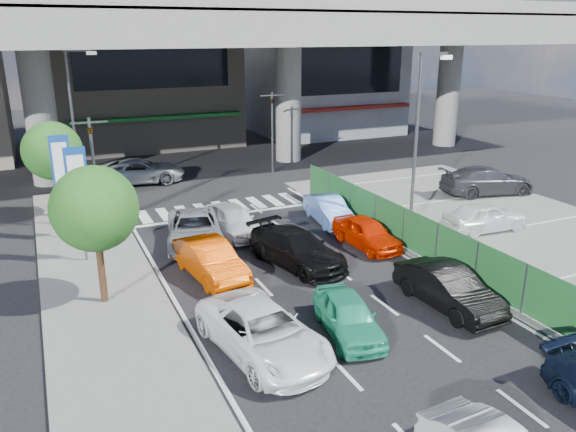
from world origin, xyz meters
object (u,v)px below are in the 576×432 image
taxi_orange_left (210,260)px  traffic_cone (426,230)px  tree_near (95,209)px  parked_sedan_white (485,217)px  traffic_light_left (92,146)px  wagon_silver_front_left (195,229)px  street_lamp_left (75,111)px  traffic_light_right (272,112)px  tree_far (52,151)px  sedan_white_mid_left (263,332)px  taxi_teal_mid (348,316)px  hatch_black_mid_right (448,288)px  kei_truck_front_right (329,210)px  taxi_orange_right (367,233)px  street_lamp_right (420,127)px  sedan_white_front_mid (233,220)px  signboard_near (78,189)px  signboard_far (62,173)px  sedan_black_mid (297,249)px  crossing_wagon_silver (140,171)px  parked_sedan_dgrey (487,180)px

taxi_orange_left → traffic_cone: (9.85, -0.09, -0.24)m
tree_near → parked_sedan_white: (16.90, 0.32, -2.65)m
traffic_light_left → wagon_silver_front_left: traffic_light_left is taller
taxi_orange_left → parked_sedan_white: parked_sedan_white is taller
parked_sedan_white → traffic_cone: (-3.12, 0.25, -0.29)m
street_lamp_left → traffic_light_right: bearing=4.8°
tree_far → sedan_white_mid_left: bearing=-73.7°
taxi_teal_mid → taxi_orange_left: taxi_orange_left is taller
hatch_black_mid_right → kei_truck_front_right: hatch_black_mid_right is taller
parked_sedan_white → taxi_orange_right: bearing=87.5°
traffic_light_left → tree_far: 3.02m
street_lamp_left → tree_near: size_ratio=1.67×
traffic_light_right → kei_truck_front_right: 11.14m
tree_far → hatch_black_mid_right: (11.23, -15.47, -2.70)m
kei_truck_front_right → street_lamp_right: bearing=-31.4°
sedan_white_front_mid → traffic_cone: size_ratio=5.21×
signboard_near → signboard_far: (-0.40, 3.00, 0.00)m
sedan_black_mid → traffic_cone: (6.40, 0.20, -0.24)m
taxi_orange_left → traffic_cone: 9.85m
signboard_far → hatch_black_mid_right: signboard_far is taller
street_lamp_right → taxi_orange_right: 5.35m
signboard_far → sedan_white_front_mid: 7.58m
wagon_silver_front_left → crossing_wagon_silver: crossing_wagon_silver is taller
taxi_teal_mid → traffic_cone: (7.25, 5.68, -0.16)m
signboard_far → traffic_cone: 15.96m
sedan_white_mid_left → tree_near: bearing=118.1°
hatch_black_mid_right → taxi_orange_right: 5.93m
sedan_black_mid → kei_truck_front_right: size_ratio=1.24×
kei_truck_front_right → sedan_black_mid: bearing=-125.0°
sedan_black_mid → traffic_cone: size_ratio=6.11×
tree_far → taxi_orange_left: size_ratio=1.15×
tree_far → parked_sedan_white: 20.59m
street_lamp_left → wagon_silver_front_left: size_ratio=1.61×
street_lamp_left → taxi_teal_mid: (5.85, -19.11, -4.16)m
signboard_near → crossing_wagon_silver: 12.87m
taxi_orange_right → wagon_silver_front_left: size_ratio=0.75×
traffic_light_left → signboard_near: traffic_light_left is taller
street_lamp_left → parked_sedan_dgrey: street_lamp_left is taller
parked_sedan_white → parked_sedan_dgrey: bearing=-40.4°
taxi_teal_mid → kei_truck_front_right: kei_truck_front_right is taller
kei_truck_front_right → parked_sedan_dgrey: size_ratio=0.72×
traffic_light_right → traffic_cone: (1.28, -14.43, -3.49)m
street_lamp_right → tree_near: size_ratio=1.67×
tree_far → traffic_cone: size_ratio=6.17×
taxi_orange_left → sedan_black_mid: (3.45, -0.29, 0.00)m
kei_truck_front_right → crossing_wagon_silver: 13.34m
wagon_silver_front_left → taxi_orange_right: bearing=-12.9°
taxi_orange_left → tree_far: bearing=108.2°
hatch_black_mid_right → traffic_cone: size_ratio=5.39×
kei_truck_front_right → traffic_light_right: bearing=88.4°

